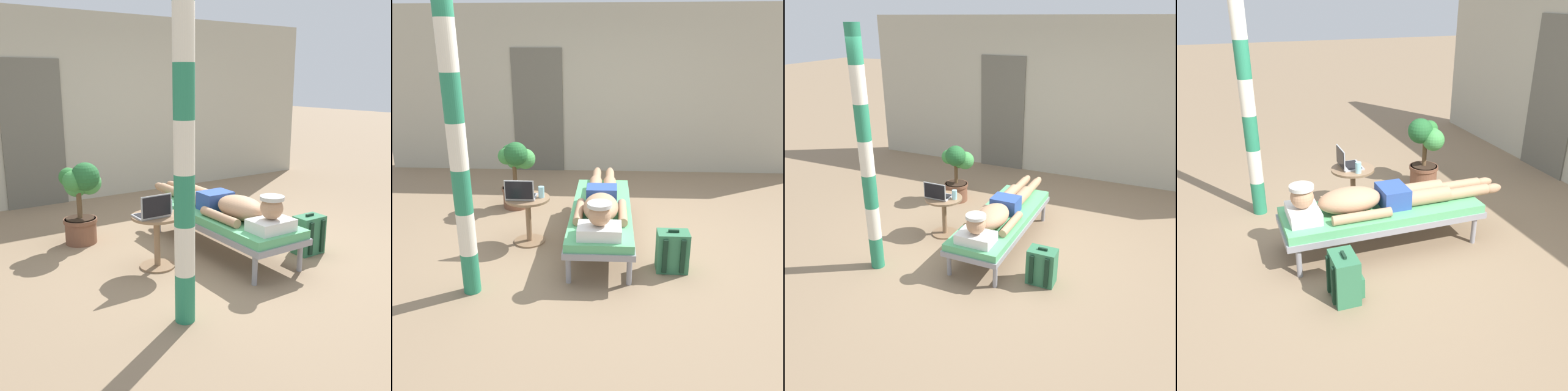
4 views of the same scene
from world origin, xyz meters
The scene contains 10 objects.
ground_plane centered at (0.00, 0.00, 0.00)m, with size 40.00×40.00×0.00m, color #8C7256.
house_door_panel centered at (-1.19, 2.83, 1.02)m, with size 0.84×0.03×2.04m, color #625F54.
lounge_chair centered at (-0.04, 0.01, 0.35)m, with size 0.65×1.94×0.42m.
person_reclining centered at (-0.04, -0.08, 0.52)m, with size 0.53×2.17×0.33m.
side_table centered at (-0.84, -0.03, 0.36)m, with size 0.48×0.48×0.52m.
laptop centered at (-0.90, -0.08, 0.58)m, with size 0.31×0.24×0.23m.
drink_glass centered at (-0.69, -0.01, 0.58)m, with size 0.06×0.06×0.12m, color #99D8E5.
backpack centered at (0.65, -0.57, 0.20)m, with size 0.30×0.26×0.42m.
potted_plant centered at (-1.20, 1.02, 0.54)m, with size 0.46×0.46×0.91m.
porch_post centered at (-1.16, -1.05, 1.31)m, with size 0.15×0.15×2.62m.
Camera 4 is at (3.51, -1.34, 2.30)m, focal length 40.63 mm.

